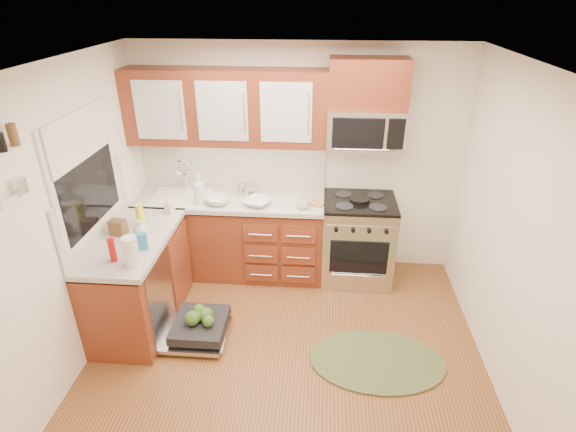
# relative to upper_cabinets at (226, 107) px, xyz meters

# --- Properties ---
(floor) EXTENTS (3.50, 3.50, 0.00)m
(floor) POSITION_rel_upper_cabinets_xyz_m (0.73, -1.57, -1.88)
(floor) COLOR brown
(floor) RESTS_ON ground
(ceiling) EXTENTS (3.50, 3.50, 0.00)m
(ceiling) POSITION_rel_upper_cabinets_xyz_m (0.73, -1.57, 0.62)
(ceiling) COLOR white
(ceiling) RESTS_ON ground
(wall_back) EXTENTS (3.50, 0.04, 2.50)m
(wall_back) POSITION_rel_upper_cabinets_xyz_m (0.73, 0.18, -0.62)
(wall_back) COLOR white
(wall_back) RESTS_ON ground
(wall_left) EXTENTS (0.04, 3.50, 2.50)m
(wall_left) POSITION_rel_upper_cabinets_xyz_m (-1.02, -1.57, -0.62)
(wall_left) COLOR white
(wall_left) RESTS_ON ground
(wall_right) EXTENTS (0.04, 3.50, 2.50)m
(wall_right) POSITION_rel_upper_cabinets_xyz_m (2.48, -1.57, -0.62)
(wall_right) COLOR white
(wall_right) RESTS_ON ground
(base_cabinet_back) EXTENTS (2.05, 0.60, 0.85)m
(base_cabinet_back) POSITION_rel_upper_cabinets_xyz_m (0.00, -0.12, -1.45)
(base_cabinet_back) COLOR maroon
(base_cabinet_back) RESTS_ON ground
(base_cabinet_left) EXTENTS (0.60, 1.25, 0.85)m
(base_cabinet_left) POSITION_rel_upper_cabinets_xyz_m (-0.72, -1.05, -1.45)
(base_cabinet_left) COLOR maroon
(base_cabinet_left) RESTS_ON ground
(countertop_back) EXTENTS (2.07, 0.64, 0.05)m
(countertop_back) POSITION_rel_upper_cabinets_xyz_m (0.00, -0.14, -0.97)
(countertop_back) COLOR beige
(countertop_back) RESTS_ON base_cabinet_back
(countertop_left) EXTENTS (0.64, 1.27, 0.05)m
(countertop_left) POSITION_rel_upper_cabinets_xyz_m (-0.71, -1.05, -0.97)
(countertop_left) COLOR beige
(countertop_left) RESTS_ON base_cabinet_left
(backsplash_back) EXTENTS (2.05, 0.02, 0.57)m
(backsplash_back) POSITION_rel_upper_cabinets_xyz_m (0.00, 0.16, -0.67)
(backsplash_back) COLOR silver
(backsplash_back) RESTS_ON ground
(backsplash_left) EXTENTS (0.02, 1.25, 0.57)m
(backsplash_left) POSITION_rel_upper_cabinets_xyz_m (-1.01, -1.05, -0.67)
(backsplash_left) COLOR silver
(backsplash_left) RESTS_ON ground
(upper_cabinets) EXTENTS (2.05, 0.35, 0.75)m
(upper_cabinets) POSITION_rel_upper_cabinets_xyz_m (0.00, 0.00, 0.00)
(upper_cabinets) COLOR maroon
(upper_cabinets) RESTS_ON ground
(cabinet_over_mw) EXTENTS (0.76, 0.35, 0.47)m
(cabinet_over_mw) POSITION_rel_upper_cabinets_xyz_m (1.41, 0.00, 0.26)
(cabinet_over_mw) COLOR maroon
(cabinet_over_mw) RESTS_ON ground
(range) EXTENTS (0.76, 0.64, 0.95)m
(range) POSITION_rel_upper_cabinets_xyz_m (1.41, -0.15, -1.40)
(range) COLOR silver
(range) RESTS_ON ground
(microwave) EXTENTS (0.76, 0.38, 0.40)m
(microwave) POSITION_rel_upper_cabinets_xyz_m (1.41, -0.02, -0.18)
(microwave) COLOR silver
(microwave) RESTS_ON ground
(sink) EXTENTS (0.62, 0.50, 0.26)m
(sink) POSITION_rel_upper_cabinets_xyz_m (-0.52, -0.16, -1.07)
(sink) COLOR white
(sink) RESTS_ON ground
(dishwasher) EXTENTS (0.70, 0.60, 0.20)m
(dishwasher) POSITION_rel_upper_cabinets_xyz_m (-0.13, -1.27, -1.77)
(dishwasher) COLOR silver
(dishwasher) RESTS_ON ground
(window) EXTENTS (0.03, 1.05, 1.05)m
(window) POSITION_rel_upper_cabinets_xyz_m (-1.01, -1.07, -0.32)
(window) COLOR white
(window) RESTS_ON ground
(window_blind) EXTENTS (0.02, 0.96, 0.40)m
(window_blind) POSITION_rel_upper_cabinets_xyz_m (-0.98, -1.07, 0.00)
(window_blind) COLOR white
(window_blind) RESTS_ON ground
(shelf_upper) EXTENTS (0.04, 0.40, 0.03)m
(shelf_upper) POSITION_rel_upper_cabinets_xyz_m (-0.99, -1.92, 0.17)
(shelf_upper) COLOR white
(shelf_upper) RESTS_ON ground
(shelf_lower) EXTENTS (0.04, 0.40, 0.03)m
(shelf_lower) POSITION_rel_upper_cabinets_xyz_m (-0.99, -1.92, -0.12)
(shelf_lower) COLOR white
(shelf_lower) RESTS_ON ground
(rug) EXTENTS (1.34, 1.02, 0.02)m
(rug) POSITION_rel_upper_cabinets_xyz_m (1.54, -1.47, -1.86)
(rug) COLOR #5A653A
(rug) RESTS_ON ground
(skillet) EXTENTS (0.25, 0.25, 0.04)m
(skillet) POSITION_rel_upper_cabinets_xyz_m (1.40, -0.16, -0.91)
(skillet) COLOR black
(skillet) RESTS_ON range
(stock_pot) EXTENTS (0.21, 0.21, 0.11)m
(stock_pot) POSITION_rel_upper_cabinets_xyz_m (0.21, -0.03, -0.89)
(stock_pot) COLOR silver
(stock_pot) RESTS_ON countertop_back
(cutting_board) EXTENTS (0.30, 0.25, 0.02)m
(cutting_board) POSITION_rel_upper_cabinets_xyz_m (0.90, -0.18, -0.94)
(cutting_board) COLOR #A6864C
(cutting_board) RESTS_ON countertop_back
(canister) EXTENTS (0.10, 0.10, 0.15)m
(canister) POSITION_rel_upper_cabinets_xyz_m (0.13, -0.07, -0.88)
(canister) COLOR silver
(canister) RESTS_ON countertop_back
(paper_towel_roll) EXTENTS (0.13, 0.13, 0.26)m
(paper_towel_roll) POSITION_rel_upper_cabinets_xyz_m (-0.52, -1.49, -0.82)
(paper_towel_roll) COLOR white
(paper_towel_roll) RESTS_ON countertop_left
(mustard_bottle) EXTENTS (0.09, 0.09, 0.23)m
(mustard_bottle) POSITION_rel_upper_cabinets_xyz_m (-0.70, -0.84, -0.83)
(mustard_bottle) COLOR #FCF41C
(mustard_bottle) RESTS_ON countertop_left
(red_bottle) EXTENTS (0.07, 0.07, 0.21)m
(red_bottle) POSITION_rel_upper_cabinets_xyz_m (-0.71, -1.44, -0.85)
(red_bottle) COLOR #AC110E
(red_bottle) RESTS_ON countertop_left
(wooden_box) EXTENTS (0.16, 0.13, 0.14)m
(wooden_box) POSITION_rel_upper_cabinets_xyz_m (-0.85, -0.99, -0.88)
(wooden_box) COLOR brown
(wooden_box) RESTS_ON countertop_left
(blue_carton) EXTENTS (0.11, 0.09, 0.15)m
(blue_carton) POSITION_rel_upper_cabinets_xyz_m (-0.54, -1.24, -0.87)
(blue_carton) COLOR teal
(blue_carton) RESTS_ON countertop_left
(bowl_a) EXTENTS (0.35, 0.35, 0.07)m
(bowl_a) POSITION_rel_upper_cabinets_xyz_m (0.33, -0.28, -0.92)
(bowl_a) COLOR #999999
(bowl_a) RESTS_ON countertop_back
(bowl_b) EXTENTS (0.25, 0.25, 0.08)m
(bowl_b) POSITION_rel_upper_cabinets_xyz_m (-0.08, -0.29, -0.91)
(bowl_b) COLOR #999999
(bowl_b) RESTS_ON countertop_back
(cup) EXTENTS (0.15, 0.15, 0.11)m
(cup) POSITION_rel_upper_cabinets_xyz_m (0.81, -0.32, -0.90)
(cup) COLOR #999999
(cup) RESTS_ON countertop_back
(soap_bottle_a) EXTENTS (0.16, 0.16, 0.32)m
(soap_bottle_a) POSITION_rel_upper_cabinets_xyz_m (-0.27, -0.30, -0.79)
(soap_bottle_a) COLOR #999999
(soap_bottle_a) RESTS_ON countertop_back
(soap_bottle_b) EXTENTS (0.10, 0.10, 0.17)m
(soap_bottle_b) POSITION_rel_upper_cabinets_xyz_m (-0.52, -0.52, -0.87)
(soap_bottle_b) COLOR #999999
(soap_bottle_b) RESTS_ON countertop_left
(soap_bottle_c) EXTENTS (0.18, 0.18, 0.17)m
(soap_bottle_c) POSITION_rel_upper_cabinets_xyz_m (-0.63, -1.03, -0.86)
(soap_bottle_c) COLOR #999999
(soap_bottle_c) RESTS_ON countertop_left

